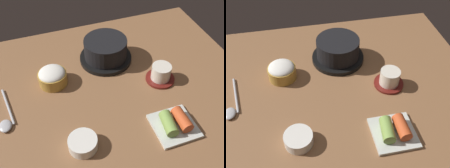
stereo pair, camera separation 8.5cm
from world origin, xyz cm
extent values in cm
cube|color=brown|center=(0.00, 0.00, 1.00)|extent=(100.00, 76.00, 2.00)
cylinder|color=black|center=(5.10, 13.67, 2.79)|extent=(18.94, 18.94, 1.57)
cylinder|color=black|center=(5.10, 13.67, 7.11)|extent=(15.41, 15.41, 7.08)
cylinder|color=#D15619|center=(5.10, 13.67, 10.36)|extent=(13.56, 13.56, 0.60)
cylinder|color=#B78C38|center=(-15.43, 7.94, 4.18)|extent=(9.52, 9.52, 4.36)
ellipsoid|color=white|center=(-15.43, 7.94, 6.36)|extent=(8.76, 8.76, 3.33)
cylinder|color=maroon|center=(19.25, -2.63, 2.40)|extent=(9.85, 9.85, 0.80)
cylinder|color=silver|center=(19.25, -2.63, 5.38)|extent=(6.51, 6.51, 5.15)
cylinder|color=#C6D18C|center=(19.25, -2.63, 7.65)|extent=(5.54, 5.54, 0.40)
cube|color=silver|center=(14.06, -21.82, 2.50)|extent=(12.16, 12.16, 1.00)
cylinder|color=#7A9E47|center=(11.94, -21.82, 4.75)|extent=(4.46, 7.70, 3.50)
cylinder|color=#C64C23|center=(16.19, -21.82, 4.75)|extent=(3.55, 7.32, 3.50)
cylinder|color=white|center=(-12.49, -19.31, 3.69)|extent=(8.06, 8.06, 3.38)
cylinder|color=#386B2D|center=(-12.49, -19.31, 5.08)|extent=(6.61, 6.61, 0.50)
cylinder|color=#B7B7BC|center=(-30.85, 2.10, 2.40)|extent=(3.21, 15.48, 0.80)
ellipsoid|color=#B7B7BC|center=(-32.06, -5.58, 2.72)|extent=(3.60, 4.68, 1.26)
camera|label=1|loc=(-18.08, -58.37, 65.97)|focal=42.56mm
camera|label=2|loc=(-9.85, -60.65, 65.97)|focal=42.56mm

